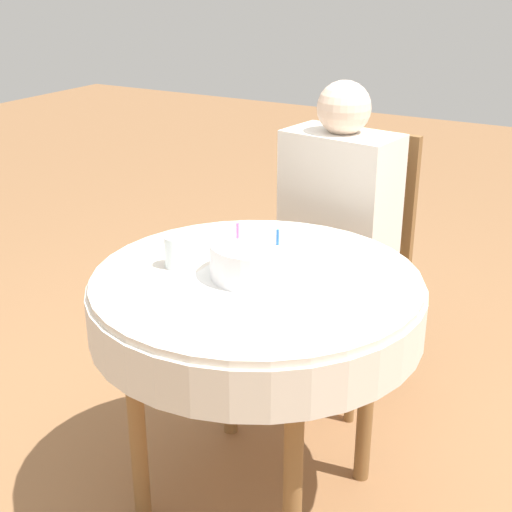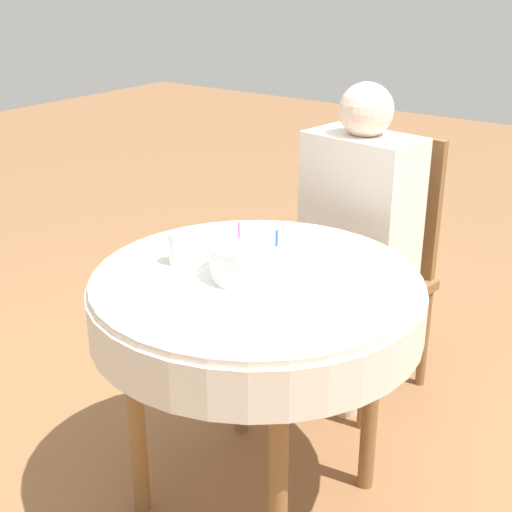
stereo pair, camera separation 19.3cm
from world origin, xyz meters
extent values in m
plane|color=#8C603D|center=(0.00, 0.00, 0.00)|extent=(12.00, 12.00, 0.00)
cylinder|color=silver|center=(0.00, 0.00, 0.75)|extent=(0.91, 0.91, 0.02)
cylinder|color=silver|center=(0.00, 0.00, 0.67)|extent=(0.93, 0.93, 0.14)
cylinder|color=brown|center=(-0.25, -0.25, 0.37)|extent=(0.05, 0.05, 0.74)
cylinder|color=brown|center=(0.25, -0.25, 0.37)|extent=(0.05, 0.05, 0.74)
cylinder|color=brown|center=(-0.25, 0.25, 0.37)|extent=(0.05, 0.05, 0.74)
cylinder|color=brown|center=(0.25, 0.25, 0.37)|extent=(0.05, 0.05, 0.74)
cube|color=brown|center=(-0.08, 0.74, 0.43)|extent=(0.50, 0.50, 0.04)
cube|color=brown|center=(-0.05, 0.95, 0.72)|extent=(0.40, 0.08, 0.53)
cylinder|color=brown|center=(-0.30, 0.57, 0.21)|extent=(0.04, 0.04, 0.42)
cylinder|color=brown|center=(0.09, 0.52, 0.21)|extent=(0.04, 0.04, 0.42)
cylinder|color=brown|center=(-0.25, 0.96, 0.21)|extent=(0.04, 0.04, 0.42)
cylinder|color=brown|center=(0.14, 0.91, 0.21)|extent=(0.04, 0.04, 0.42)
cylinder|color=beige|center=(-0.20, 0.59, 0.23)|extent=(0.09, 0.09, 0.45)
cylinder|color=beige|center=(0.00, 0.57, 0.23)|extent=(0.09, 0.09, 0.45)
cube|color=silver|center=(-0.08, 0.74, 0.73)|extent=(0.43, 0.28, 0.56)
sphere|color=beige|center=(-0.08, 0.74, 1.09)|extent=(0.19, 0.19, 0.19)
cube|color=white|center=(0.00, 0.00, 0.76)|extent=(0.31, 0.31, 0.00)
cylinder|color=white|center=(0.00, 0.00, 0.81)|extent=(0.26, 0.26, 0.10)
cylinder|color=blue|center=(0.06, 0.01, 0.88)|extent=(0.01, 0.01, 0.04)
cylinder|color=#D166B2|center=(-0.06, 0.00, 0.88)|extent=(0.01, 0.01, 0.04)
cylinder|color=silver|center=(-0.23, -0.06, 0.81)|extent=(0.07, 0.07, 0.09)
camera|label=1|loc=(0.89, -1.55, 1.56)|focal=50.00mm
camera|label=2|loc=(1.05, -1.45, 1.56)|focal=50.00mm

